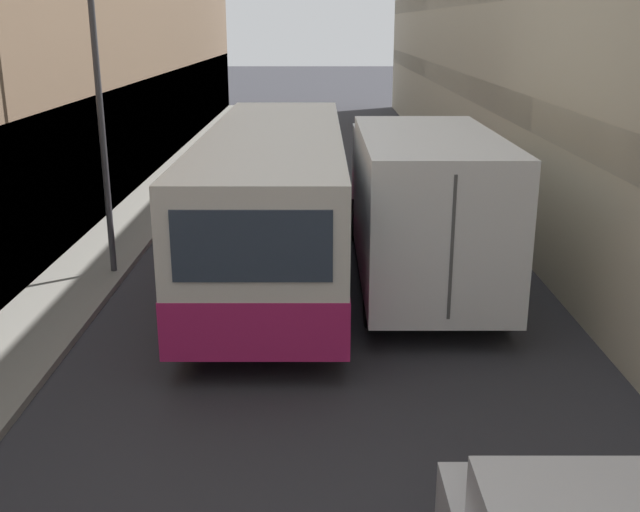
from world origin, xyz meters
TOP-DOWN VIEW (x-y plane):
  - ground_plane at (0.00, 15.00)m, footprint 150.00×150.00m
  - sidewalk_left at (-4.59, 15.00)m, footprint 1.62×60.00m
  - bus at (-0.82, 13.95)m, footprint 2.59×10.47m
  - box_truck at (1.96, 13.37)m, footprint 2.36×7.37m
  - panel_van at (-1.29, 24.45)m, footprint 1.91×4.26m
  - street_lamp at (-4.03, 13.58)m, footprint 0.36×0.80m

SIDE VIEW (x-z plane):
  - ground_plane at x=0.00m, z-range 0.00..0.00m
  - sidewalk_left at x=-4.59m, z-range 0.00..0.12m
  - panel_van at x=-1.29m, z-range 0.11..2.09m
  - bus at x=-0.82m, z-range 0.10..2.94m
  - box_truck at x=1.96m, z-range 0.13..3.10m
  - street_lamp at x=-4.03m, z-range 1.47..8.69m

